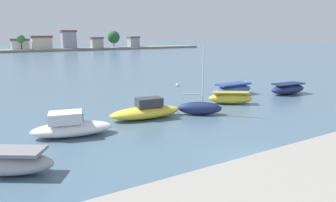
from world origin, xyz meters
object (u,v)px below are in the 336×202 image
object	(u,v)px
moored_boat_0	(3,162)
mooring_buoy_0	(177,85)
moored_boat_4	(231,98)
moored_boat_6	(288,89)
moored_boat_1	(71,127)
moored_boat_2	(146,111)
moored_boat_5	(233,89)
moored_boat_3	(200,108)
mooring_buoy_1	(245,83)

from	to	relation	value
moored_boat_0	mooring_buoy_0	world-z (taller)	moored_boat_0
moored_boat_4	moored_boat_6	size ratio (longest dim) A/B	0.90
moored_boat_1	moored_boat_2	world-z (taller)	same
moored_boat_1	moored_boat_5	world-z (taller)	moored_boat_1
moored_boat_6	mooring_buoy_0	xyz separation A→B (m)	(-7.68, 9.68, -0.37)
moored_boat_3	moored_boat_4	bearing A→B (deg)	52.22
moored_boat_6	mooring_buoy_1	size ratio (longest dim) A/B	10.97
moored_boat_2	moored_boat_0	bearing A→B (deg)	-147.12
moored_boat_3	moored_boat_5	xyz separation A→B (m)	(7.59, 4.55, 0.04)
mooring_buoy_1	moored_boat_3	bearing A→B (deg)	-146.92
moored_boat_0	moored_boat_4	world-z (taller)	moored_boat_0
moored_boat_6	moored_boat_2	bearing A→B (deg)	-173.70
moored_boat_6	mooring_buoy_1	bearing A→B (deg)	88.65
moored_boat_6	moored_boat_3	bearing A→B (deg)	-167.76
moored_boat_2	mooring_buoy_0	world-z (taller)	moored_boat_2
moored_boat_4	moored_boat_3	bearing A→B (deg)	-129.28
moored_boat_5	mooring_buoy_1	distance (m)	7.19
moored_boat_3	moored_boat_4	world-z (taller)	moored_boat_3
moored_boat_0	moored_boat_4	size ratio (longest dim) A/B	1.18
moored_boat_0	moored_boat_5	world-z (taller)	moored_boat_5
moored_boat_6	mooring_buoy_0	bearing A→B (deg)	132.11
moored_boat_3	moored_boat_6	distance (m)	12.96
moored_boat_0	moored_boat_6	xyz separation A→B (m)	(26.49, 5.71, -0.01)
moored_boat_3	moored_boat_4	size ratio (longest dim) A/B	1.33
moored_boat_4	mooring_buoy_1	xyz separation A→B (m)	(8.84, 7.17, -0.33)
moored_boat_2	mooring_buoy_1	world-z (taller)	moored_boat_2
moored_boat_3	moored_boat_6	xyz separation A→B (m)	(12.82, 1.93, 0.02)
moored_boat_0	mooring_buoy_1	xyz separation A→B (m)	(27.09, 12.53, -0.36)
moored_boat_4	moored_boat_1	bearing A→B (deg)	-141.77
moored_boat_0	mooring_buoy_0	xyz separation A→B (m)	(18.81, 15.40, -0.38)
moored_boat_1	moored_boat_4	bearing A→B (deg)	18.57
moored_boat_1	moored_boat_5	distance (m)	18.06
moored_boat_0	mooring_buoy_1	world-z (taller)	moored_boat_0
moored_boat_2	moored_boat_6	xyz separation A→B (m)	(16.93, 0.77, 0.00)
moored_boat_6	mooring_buoy_0	world-z (taller)	moored_boat_6
moored_boat_0	moored_boat_5	bearing A→B (deg)	53.09
moored_boat_5	moored_boat_4	bearing A→B (deg)	-136.55
moored_boat_0	moored_boat_3	distance (m)	14.19
moored_boat_0	moored_boat_4	distance (m)	19.03
moored_boat_4	mooring_buoy_1	size ratio (longest dim) A/B	9.88
moored_boat_1	mooring_buoy_1	size ratio (longest dim) A/B	12.73
moored_boat_2	moored_boat_6	world-z (taller)	moored_boat_2
moored_boat_6	mooring_buoy_1	xyz separation A→B (m)	(0.60, 6.82, -0.36)
moored_boat_1	mooring_buoy_0	bearing A→B (deg)	50.00
moored_boat_2	mooring_buoy_0	size ratio (longest dim) A/B	15.11
mooring_buoy_0	mooring_buoy_1	bearing A→B (deg)	-19.10
moored_boat_1	moored_boat_2	xyz separation A→B (m)	(5.76, 1.21, -0.03)
moored_boat_3	mooring_buoy_0	distance (m)	12.70
moored_boat_2	moored_boat_5	world-z (taller)	moored_boat_2
moored_boat_3	mooring_buoy_1	xyz separation A→B (m)	(13.42, 8.74, -0.33)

